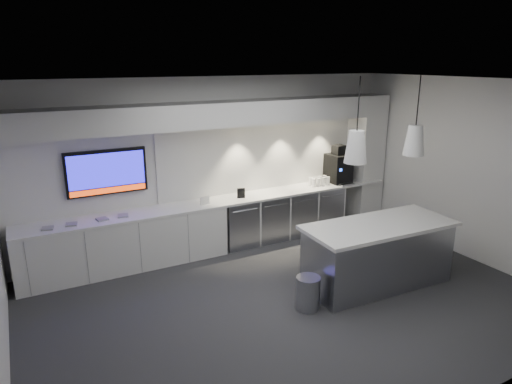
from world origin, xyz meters
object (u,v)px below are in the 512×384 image
wall_tv (107,172)px  bin (308,293)px  coffee_machine (338,167)px  island (377,254)px

wall_tv → bin: size_ratio=2.70×
wall_tv → coffee_machine: bearing=-3.2°
wall_tv → bin: (2.01, -2.73, -1.33)m
bin → coffee_machine: size_ratio=0.62×
coffee_machine → wall_tv: bearing=177.5°
island → bin: island is taller
island → bin: bearing=-172.9°
wall_tv → bin: bearing=-53.6°
wall_tv → coffee_machine: 4.44m
wall_tv → island: size_ratio=0.54×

